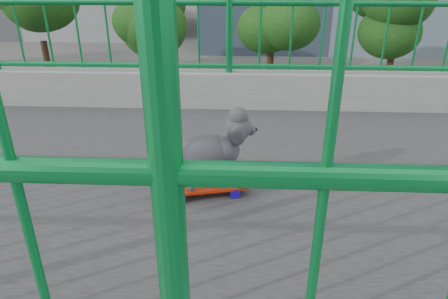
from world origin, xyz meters
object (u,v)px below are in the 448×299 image
at_px(car_3, 384,138).
at_px(car_4, 34,107).
at_px(car_2, 18,159).
at_px(poodle, 210,150).
at_px(skateboard, 206,187).

distance_m(car_3, car_4, 18.45).
distance_m(car_2, car_3, 16.06).
relative_size(poodle, car_4, 0.11).
xyz_separation_m(skateboard, car_2, (-12.49, -8.94, -6.26)).
height_order(car_2, car_3, car_2).
height_order(car_2, car_4, car_2).
height_order(poodle, car_2, poodle).
bearing_deg(car_3, car_2, 101.50).
relative_size(poodle, car_2, 0.08).
relative_size(car_3, car_4, 1.05).
xyz_separation_m(skateboard, car_4, (-18.89, -11.38, -6.32)).
relative_size(poodle, car_3, 0.10).
distance_m(poodle, car_4, 23.00).
bearing_deg(car_2, poodle, -144.32).
bearing_deg(poodle, car_2, -157.51).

